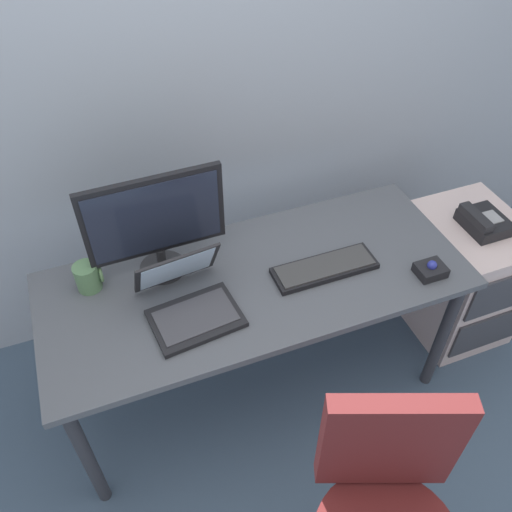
# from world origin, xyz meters

# --- Properties ---
(ground_plane) EXTENTS (8.00, 8.00, 0.00)m
(ground_plane) POSITION_xyz_m (0.00, 0.00, 0.00)
(ground_plane) COLOR #3B4D60
(back_wall) EXTENTS (6.00, 0.10, 2.80)m
(back_wall) POSITION_xyz_m (0.00, 0.69, 1.40)
(back_wall) COLOR #959EA9
(back_wall) RESTS_ON ground
(desk) EXTENTS (1.64, 0.67, 0.71)m
(desk) POSITION_xyz_m (0.00, 0.00, 0.64)
(desk) COLOR #484B51
(desk) RESTS_ON ground
(file_cabinet) EXTENTS (0.42, 0.53, 0.64)m
(file_cabinet) POSITION_xyz_m (1.07, 0.01, 0.32)
(file_cabinet) COLOR beige
(file_cabinet) RESTS_ON ground
(desk_phone) EXTENTS (0.17, 0.20, 0.09)m
(desk_phone) POSITION_xyz_m (1.06, -0.01, 0.68)
(desk_phone) COLOR black
(desk_phone) RESTS_ON file_cabinet
(monitor_main) EXTENTS (0.51, 0.18, 0.43)m
(monitor_main) POSITION_xyz_m (-0.32, 0.18, 0.95)
(monitor_main) COLOR #262628
(monitor_main) RESTS_ON desk
(keyboard) EXTENTS (0.41, 0.14, 0.03)m
(keyboard) POSITION_xyz_m (0.26, -0.05, 0.73)
(keyboard) COLOR black
(keyboard) RESTS_ON desk
(laptop) EXTENTS (0.34, 0.36, 0.22)m
(laptop) POSITION_xyz_m (-0.28, -0.06, 0.76)
(laptop) COLOR black
(laptop) RESTS_ON desk
(trackball_mouse) EXTENTS (0.11, 0.09, 0.07)m
(trackball_mouse) POSITION_xyz_m (0.63, -0.22, 0.74)
(trackball_mouse) COLOR black
(trackball_mouse) RESTS_ON desk
(coffee_mug) EXTENTS (0.10, 0.09, 0.11)m
(coffee_mug) POSITION_xyz_m (-0.59, 0.18, 0.77)
(coffee_mug) COLOR #51794E
(coffee_mug) RESTS_ON desk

